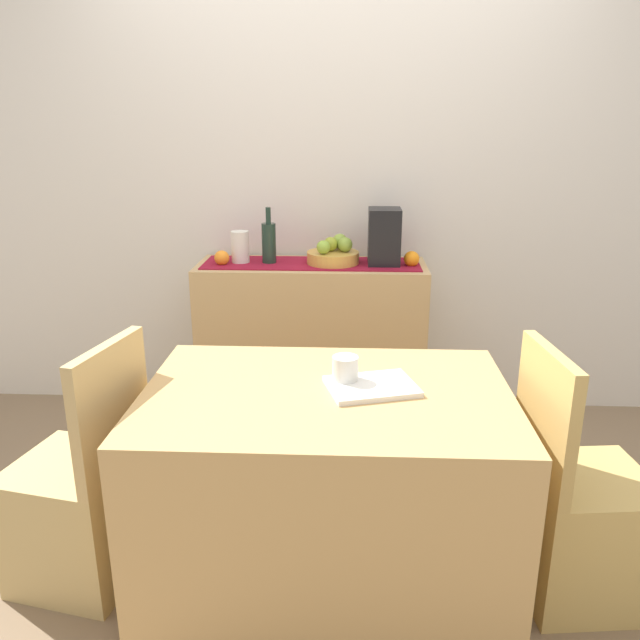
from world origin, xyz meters
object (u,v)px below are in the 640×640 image
object	(u,v)px
coffee_maker	(384,237)
coffee_cup	(345,371)
sideboard_console	(312,344)
open_book	(372,387)
wine_bottle	(269,242)
ceramic_vase	(240,247)
chair_near_window	(82,510)
dining_table	(326,490)
fruit_bowl	(333,257)
chair_by_corner	(579,524)

from	to	relation	value
coffee_maker	coffee_cup	world-z (taller)	coffee_maker
sideboard_console	open_book	world-z (taller)	sideboard_console
wine_bottle	ceramic_vase	world-z (taller)	wine_bottle
coffee_cup	chair_near_window	size ratio (longest dim) A/B	0.11
sideboard_console	wine_bottle	xyz separation A→B (m)	(-0.22, 0.00, 0.55)
dining_table	open_book	world-z (taller)	open_book
dining_table	fruit_bowl	bearing A→B (deg)	90.73
sideboard_console	fruit_bowl	distance (m)	0.48
dining_table	wine_bottle	bearing A→B (deg)	105.01
ceramic_vase	open_book	bearing A→B (deg)	-63.16
fruit_bowl	dining_table	size ratio (longest dim) A/B	0.22
sideboard_console	coffee_cup	world-z (taller)	sideboard_console
dining_table	coffee_cup	world-z (taller)	coffee_cup
fruit_bowl	sideboard_console	bearing A→B (deg)	180.00
coffee_maker	chair_near_window	size ratio (longest dim) A/B	0.32
chair_near_window	chair_by_corner	distance (m)	1.73
fruit_bowl	wine_bottle	world-z (taller)	wine_bottle
dining_table	chair_by_corner	bearing A→B (deg)	-0.12
fruit_bowl	chair_by_corner	size ratio (longest dim) A/B	0.30
chair_by_corner	sideboard_console	bearing A→B (deg)	127.59
open_book	coffee_cup	bearing A→B (deg)	141.83
chair_near_window	coffee_maker	bearing A→B (deg)	49.44
coffee_cup	coffee_maker	bearing A→B (deg)	81.61
coffee_maker	chair_near_window	xyz separation A→B (m)	(-1.10, -1.29, -0.75)
chair_by_corner	fruit_bowl	bearing A→B (deg)	124.35
fruit_bowl	chair_near_window	xyz separation A→B (m)	(-0.85, -1.29, -0.64)
wine_bottle	coffee_maker	size ratio (longest dim) A/B	1.01
coffee_cup	open_book	bearing A→B (deg)	-21.84
coffee_cup	wine_bottle	bearing A→B (deg)	108.20
coffee_maker	dining_table	distance (m)	1.46
coffee_maker	open_book	bearing A→B (deg)	-94.26
fruit_bowl	coffee_maker	xyz separation A→B (m)	(0.26, 0.00, 0.11)
open_book	chair_near_window	bearing A→B (deg)	165.22
wine_bottle	ceramic_vase	bearing A→B (deg)	180.00
fruit_bowl	chair_by_corner	bearing A→B (deg)	-55.65
coffee_maker	chair_by_corner	xyz separation A→B (m)	(0.62, -1.29, -0.75)
sideboard_console	chair_by_corner	world-z (taller)	chair_by_corner
sideboard_console	ceramic_vase	distance (m)	0.64
fruit_bowl	dining_table	world-z (taller)	fruit_bowl
fruit_bowl	wine_bottle	size ratio (longest dim) A/B	0.92
wine_bottle	dining_table	distance (m)	1.47
dining_table	chair_by_corner	size ratio (longest dim) A/B	1.34
fruit_bowl	chair_near_window	world-z (taller)	fruit_bowl
ceramic_vase	chair_near_window	distance (m)	1.51
open_book	ceramic_vase	bearing A→B (deg)	100.52
wine_bottle	chair_by_corner	bearing A→B (deg)	-46.82
coffee_maker	open_book	world-z (taller)	coffee_maker
sideboard_console	ceramic_vase	size ratio (longest dim) A/B	7.06
wine_bottle	coffee_maker	xyz separation A→B (m)	(0.59, 0.00, 0.03)
sideboard_console	open_book	distance (m)	1.33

